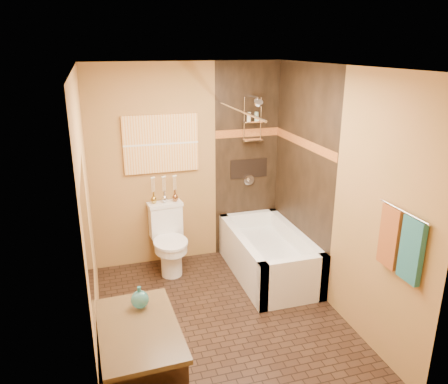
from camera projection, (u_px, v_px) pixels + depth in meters
name	position (u px, v px, depth m)	size (l,w,h in m)	color
floor	(223.00, 320.00, 4.47)	(3.00, 3.00, 0.00)	black
wall_left	(89.00, 220.00, 3.74)	(0.02, 3.00, 2.50)	#A97241
wall_right	(336.00, 194.00, 4.40)	(0.02, 3.00, 2.50)	#A97241
wall_back	(188.00, 165.00, 5.43)	(2.40, 0.02, 2.50)	#A97241
wall_front	(292.00, 286.00, 2.71)	(2.40, 0.02, 2.50)	#A97241
ceiling	(222.00, 67.00, 3.67)	(3.00, 3.00, 0.00)	silver
alcove_tile_back	(247.00, 161.00, 5.63)	(0.85, 0.01, 2.50)	black
alcove_tile_right	(302.00, 174.00, 5.08)	(0.01, 1.50, 2.50)	black
mosaic_band_back	(248.00, 133.00, 5.50)	(0.85, 0.01, 0.10)	brown
mosaic_band_right	(303.00, 143.00, 4.96)	(0.01, 1.50, 0.10)	brown
alcove_niche	(249.00, 169.00, 5.67)	(0.50, 0.01, 0.25)	black
shower_fixtures	(252.00, 131.00, 5.41)	(0.24, 0.33, 1.16)	silver
curtain_rod	(238.00, 110.00, 4.61)	(0.03, 0.03, 1.55)	silver
towel_bar	(404.00, 212.00, 3.37)	(0.02, 0.02, 0.55)	silver
towel_teal	(412.00, 250.00, 3.34)	(0.05, 0.22, 0.52)	#1C575D
towel_rust	(390.00, 237.00, 3.58)	(0.05, 0.22, 0.52)	brown
sunset_painting	(161.00, 144.00, 5.22)	(0.90, 0.04, 0.70)	orange
vanity_mirror	(88.00, 240.00, 2.76)	(0.01, 1.00, 0.90)	white
bathtub	(268.00, 258.00, 5.30)	(0.80, 1.50, 0.55)	white
toilet	(169.00, 239.00, 5.34)	(0.44, 0.64, 0.83)	white
vanity	(141.00, 373.00, 3.18)	(0.58, 0.92, 0.80)	black
teal_bottle	(140.00, 297.00, 3.25)	(0.14, 0.14, 0.21)	#267273
bud_vases	(164.00, 189.00, 5.32)	(0.33, 0.07, 0.33)	gold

